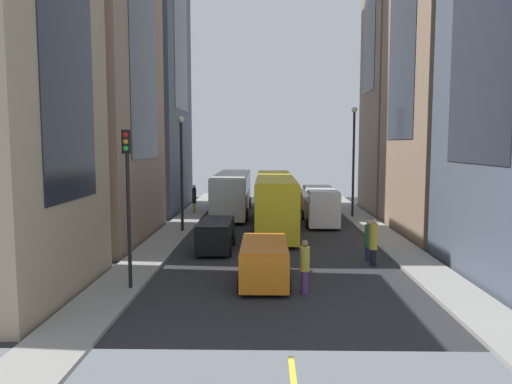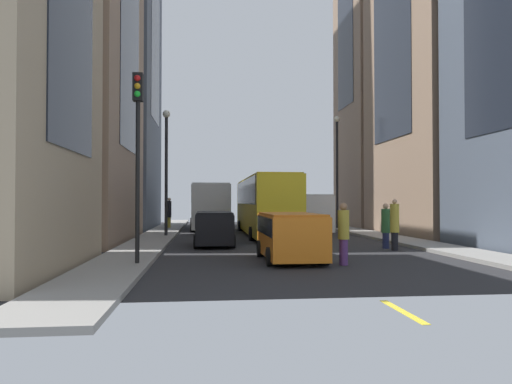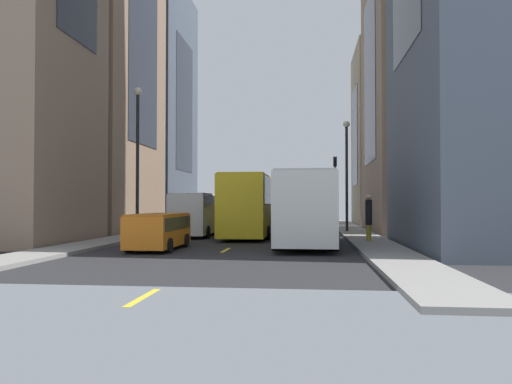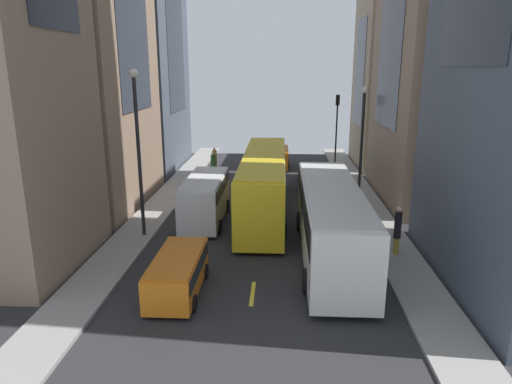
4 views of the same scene
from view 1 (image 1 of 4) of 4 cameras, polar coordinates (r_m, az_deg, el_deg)
ground_plane at (r=33.13m, az=2.29°, el=-4.28°), size 39.22×39.22×0.00m
sidewalk_west at (r=33.62m, az=-9.01°, el=-4.07°), size 2.08×44.00×0.15m
sidewalk_east at (r=33.90m, az=13.49°, el=-4.08°), size 2.08×44.00×0.15m
lane_stripe_0 at (r=12.97m, az=4.33°, el=-20.49°), size 0.16×2.00×0.01m
lane_stripe_1 at (r=22.86m, az=2.84°, el=-8.82°), size 0.16×2.00×0.01m
lane_stripe_2 at (r=33.13m, az=2.29°, el=-4.27°), size 0.16×2.00×0.01m
lane_stripe_3 at (r=43.50m, az=2.00°, el=-1.89°), size 0.16×2.00×0.01m
lane_stripe_4 at (r=53.93m, az=1.83°, el=-0.42°), size 0.16×2.00×0.01m
building_west_1 at (r=31.21m, az=-20.00°, el=14.62°), size 7.60×11.16×21.51m
building_east_1 at (r=34.67m, az=24.62°, el=17.89°), size 9.39×10.55×26.71m
city_bus_white at (r=39.53m, az=-2.79°, el=0.27°), size 2.80×11.81×3.35m
streetcar_yellow at (r=32.82m, az=2.23°, el=-0.63°), size 2.70×13.86×3.59m
delivery_van_white at (r=34.97m, az=7.52°, el=-1.29°), size 2.25×6.18×2.58m
car_orange_0 at (r=20.17m, az=0.97°, el=-7.86°), size 2.07×4.40×1.70m
car_orange_1 at (r=43.62m, az=5.83°, el=-0.68°), size 1.89×4.36×1.55m
car_black_2 at (r=26.23m, az=-4.73°, el=-4.82°), size 1.88×4.22×1.62m
pedestrian_crossing_mid at (r=24.50m, az=13.05°, el=-5.43°), size 0.39×0.39×2.04m
pedestrian_walking_far at (r=23.56m, az=13.59°, el=-5.63°), size 0.39×0.39×2.22m
pedestrian_waiting_curb at (r=39.77m, az=-7.26°, el=-0.67°), size 0.33×0.33×2.27m
pedestrian_crossing_near at (r=18.88m, az=5.74°, el=-8.52°), size 0.38×0.38×2.08m
traffic_light_near_corner at (r=19.10m, az=-14.82°, el=1.44°), size 0.32×0.44×6.10m
streetlamp_near at (r=37.81m, az=11.38°, el=4.71°), size 0.44×0.44×8.36m
streetlamp_far at (r=31.32m, az=-8.73°, el=3.58°), size 0.44×0.44×7.32m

